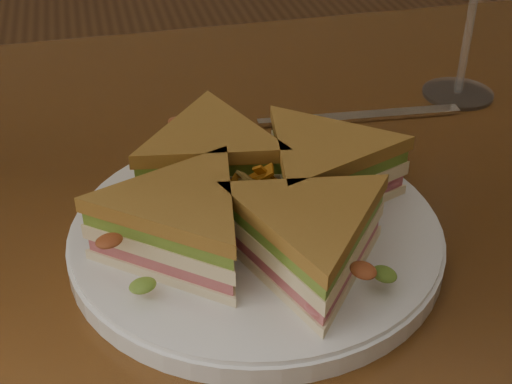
# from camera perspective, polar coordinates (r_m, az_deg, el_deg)

# --- Properties ---
(table) EXTENTS (1.20, 0.80, 0.75)m
(table) POSITION_cam_1_polar(r_m,az_deg,el_deg) (0.69, 0.40, -6.56)
(table) COLOR #3D220E
(table) RESTS_ON ground
(plate) EXTENTS (0.29, 0.29, 0.02)m
(plate) POSITION_cam_1_polar(r_m,az_deg,el_deg) (0.56, 0.00, -3.54)
(plate) COLOR white
(plate) RESTS_ON table
(sandwich_wedges) EXTENTS (0.30, 0.30, 0.06)m
(sandwich_wedges) POSITION_cam_1_polar(r_m,az_deg,el_deg) (0.54, 0.00, -0.44)
(sandwich_wedges) COLOR #FBE9BA
(sandwich_wedges) RESTS_ON plate
(crisps_mound) EXTENTS (0.09, 0.09, 0.05)m
(crisps_mound) POSITION_cam_1_polar(r_m,az_deg,el_deg) (0.55, 0.00, -0.78)
(crisps_mound) COLOR #BB6E18
(crisps_mound) RESTS_ON plate
(spoon) EXTENTS (0.17, 0.09, 0.01)m
(spoon) POSITION_cam_1_polar(r_m,az_deg,el_deg) (0.63, -1.05, 0.50)
(spoon) COLOR silver
(spoon) RESTS_ON table
(knife) EXTENTS (0.22, 0.03, 0.00)m
(knife) POSITION_cam_1_polar(r_m,az_deg,el_deg) (0.75, 7.74, 5.92)
(knife) COLOR silver
(knife) RESTS_ON table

